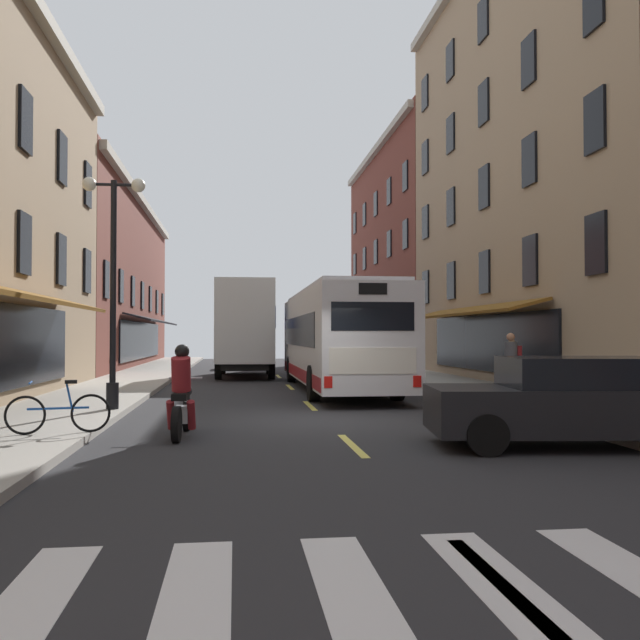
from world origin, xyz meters
The scene contains 14 objects.
ground_plane centered at (0.00, 0.00, -0.05)m, with size 34.80×80.00×0.10m, color #28282B.
lane_centre_dashes centered at (0.00, -0.25, 0.00)m, with size 0.14×73.90×0.01m.
crosswalk_near centered at (0.00, -10.00, 0.00)m, with size 7.10×2.80×0.01m.
sidewalk_left centered at (-5.90, 0.00, 0.07)m, with size 3.00×80.00×0.14m, color #A39E93.
sidewalk_right centered at (5.90, 0.00, 0.07)m, with size 3.00×80.00×0.14m, color #A39E93.
transit_bus centered at (1.42, 7.92, 1.74)m, with size 2.69×12.54×3.32m.
box_truck centered at (-1.47, 15.60, 2.08)m, with size 2.60×7.12×4.12m.
sedan_near centered at (-1.35, 24.28, 0.72)m, with size 1.97×4.56×1.41m.
sedan_mid centered at (3.58, -4.09, 0.74)m, with size 4.79×2.41×1.46m.
motorcycle_rider centered at (-2.88, -2.16, 0.71)m, with size 0.62×2.07×1.66m.
bicycle_near centered at (-4.92, -2.49, 0.50)m, with size 1.69×0.51×0.91m.
pedestrian_near centered at (5.87, 3.98, 1.07)m, with size 0.52×0.44×1.75m.
pedestrian_mid centered at (6.30, 4.96, 0.94)m, with size 0.36×0.36×1.57m.
street_lamp_twin centered at (-4.71, 1.45, 3.08)m, with size 1.42×0.32×5.31m.
Camera 1 is at (-1.93, -14.72, 1.81)m, focal length 38.56 mm.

